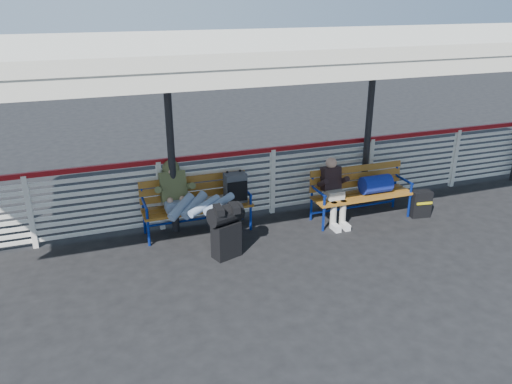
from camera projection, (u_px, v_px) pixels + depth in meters
name	position (u px, v px, depth m)	size (l,w,h in m)	color
ground	(319.00, 261.00, 7.46)	(60.00, 60.00, 0.00)	black
fence	(272.00, 178.00, 8.88)	(12.08, 0.08, 1.24)	silver
canopy	(301.00, 45.00, 7.10)	(12.60, 3.60, 3.16)	silver
luggage_stack	(226.00, 229.00, 7.42)	(0.57, 0.43, 0.84)	black
bench_left	(211.00, 195.00, 8.27)	(1.80, 0.56, 0.97)	#A56920
bench_right	(367.00, 186.00, 8.73)	(1.80, 0.56, 0.92)	#A56920
traveler_man	(192.00, 200.00, 7.80)	(0.94, 1.58, 0.77)	#839BB0
companion_person	(334.00, 191.00, 8.50)	(0.32, 0.66, 1.15)	#ABA79B
suitcase_side	(420.00, 204.00, 8.88)	(0.37, 0.26, 0.48)	black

